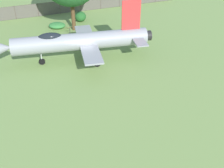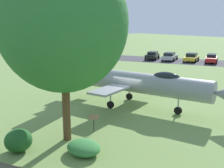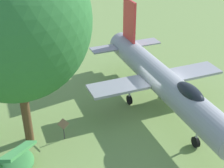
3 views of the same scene
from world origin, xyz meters
The scene contains 5 objects.
ground_plane centered at (0.00, 0.00, 0.00)m, with size 200.00×200.00×0.00m, color #75934C.
display_jet centered at (-0.35, -0.11, 2.10)m, with size 14.48×8.82×5.71m.
shade_tree centered at (-2.39, 7.75, 6.82)m, with size 7.07×7.31×10.68m.
shrub_by_tree centered at (-4.57, 8.04, 0.34)m, with size 2.04×1.65×0.69m.
info_plaque centered at (-2.47, 5.85, 0.85)m, with size 0.72×0.68×1.14m.
Camera 3 is at (-16.84, 4.39, 11.52)m, focal length 52.37 mm.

